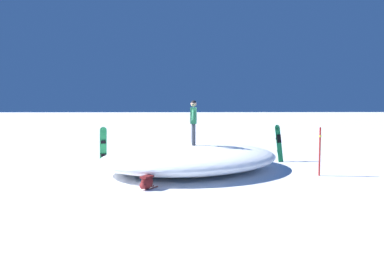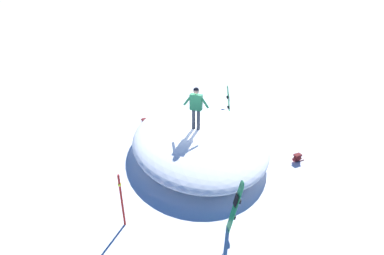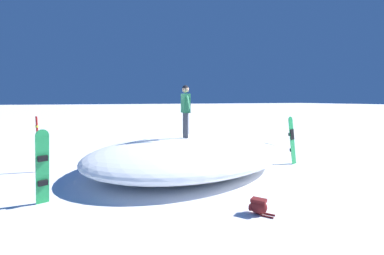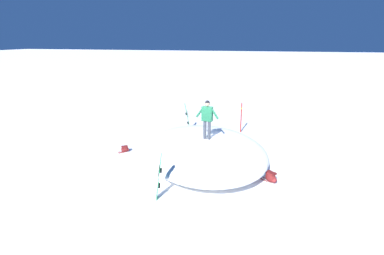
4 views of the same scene
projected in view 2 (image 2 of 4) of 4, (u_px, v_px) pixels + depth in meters
name	position (u px, v px, depth m)	size (l,w,h in m)	color
ground	(189.00, 148.00, 12.33)	(240.00, 240.00, 0.00)	white
snow_mound	(199.00, 139.00, 11.97)	(7.10, 5.38, 1.00)	white
snowboarder_standing	(196.00, 105.00, 11.22)	(1.04, 0.27, 1.74)	#333842
snowboard_primary_upright	(228.00, 101.00, 14.77)	(0.32, 0.34, 1.67)	#1E8C47
snowboard_secondary_upright	(236.00, 206.00, 7.92)	(0.41, 0.37, 1.66)	#1E8C47
backpack_near	(297.00, 158.00, 11.32)	(0.51, 0.45, 0.31)	maroon
backpack_far	(145.00, 123.00, 13.94)	(0.65, 0.57, 0.42)	maroon
trail_marker_pole	(122.00, 200.00, 8.04)	(0.10, 0.10, 1.75)	#A51E19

